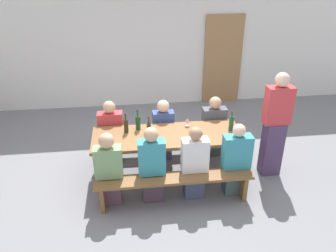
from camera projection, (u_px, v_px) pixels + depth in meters
The scene contains 20 objects.
ground_plane at pixel (168, 174), 5.56m from camera, with size 24.00×24.00×0.00m, color slate.
back_wall at pixel (150, 37), 7.65m from camera, with size 14.00×0.20×3.20m, color silver.
wooden_door at pixel (223, 60), 7.97m from camera, with size 0.90×0.06×2.10m, color #9E7247.
tasting_table at pixel (168, 139), 5.25m from camera, with size 2.35×0.84×0.75m.
bench_near at pixel (174, 182), 4.76m from camera, with size 2.25×0.30×0.45m.
bench_far at pixel (163, 135), 6.04m from camera, with size 2.25×0.30×0.45m.
wine_bottle_0 at pixel (138, 122), 5.34m from camera, with size 0.08×0.08×0.34m.
wine_bottle_1 at pixel (231, 123), 5.30m from camera, with size 0.07×0.07×0.32m.
wine_bottle_2 at pixel (126, 125), 5.24m from camera, with size 0.07×0.07×0.32m.
wine_bottle_3 at pixel (149, 129), 5.12m from camera, with size 0.07×0.07×0.34m.
wine_glass_0 at pixel (187, 120), 5.45m from camera, with size 0.08×0.08×0.15m.
wine_glass_1 at pixel (190, 130), 5.08m from camera, with size 0.07×0.07×0.18m.
seated_guest_near_0 at pixel (109, 171), 4.71m from camera, with size 0.39×0.24×1.13m.
seated_guest_near_1 at pixel (152, 166), 4.77m from camera, with size 0.38×0.24×1.18m.
seated_guest_near_2 at pixel (195, 165), 4.85m from camera, with size 0.38×0.24×1.14m.
seated_guest_near_3 at pixel (236, 162), 4.92m from camera, with size 0.41×0.24×1.15m.
seated_guest_far_0 at pixel (111, 133), 5.72m from camera, with size 0.42×0.24×1.13m.
seated_guest_far_1 at pixel (163, 131), 5.83m from camera, with size 0.36×0.24×1.10m.
seated_guest_far_2 at pixel (214, 128), 5.93m from camera, with size 0.41×0.24×1.11m.
standing_host at pixel (275, 127), 5.25m from camera, with size 0.41×0.24×1.73m.
Camera 1 is at (-0.59, -4.57, 3.21)m, focal length 35.79 mm.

